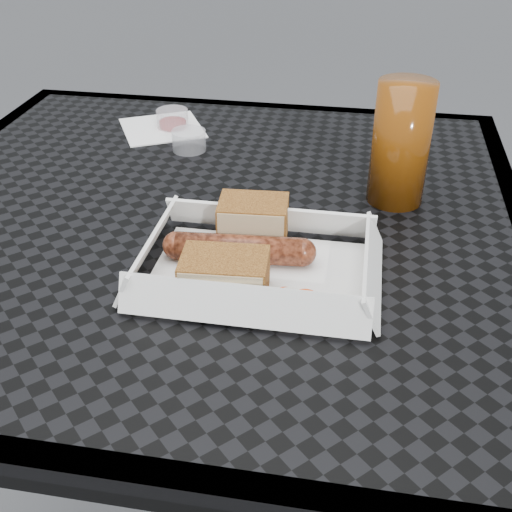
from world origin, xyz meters
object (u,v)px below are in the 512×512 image
(food_tray, at_px, (258,273))
(bratwurst, at_px, (239,249))
(patio_table, at_px, (203,261))
(drink_glass, at_px, (401,144))

(food_tray, bearing_deg, bratwurst, 144.14)
(food_tray, relative_size, bratwurst, 1.33)
(patio_table, distance_m, food_tray, 0.18)
(bratwurst, bearing_deg, drink_glass, 47.42)
(drink_glass, bearing_deg, patio_table, -163.47)
(patio_table, distance_m, bratwurst, 0.16)
(patio_table, relative_size, bratwurst, 4.84)
(patio_table, bearing_deg, bratwurst, -57.09)
(patio_table, xyz_separation_m, drink_glass, (0.24, 0.07, 0.15))
(food_tray, xyz_separation_m, drink_glass, (0.14, 0.20, 0.07))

